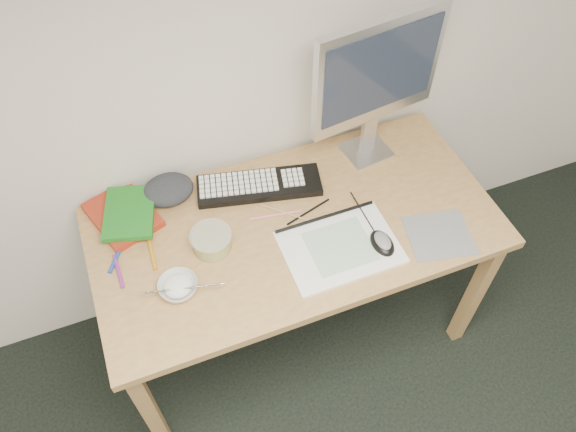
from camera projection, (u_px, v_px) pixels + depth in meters
name	position (u px, v px, depth m)	size (l,w,h in m)	color
desk	(295.00, 239.00, 2.00)	(1.40, 0.70, 0.75)	tan
mousepad	(439.00, 235.00, 1.91)	(0.21, 0.20, 0.00)	slate
sketchpad	(340.00, 247.00, 1.87)	(0.38, 0.27, 0.01)	white
keyboard	(259.00, 186.00, 2.03)	(0.45, 0.14, 0.03)	black
monitor	(377.00, 76.00, 1.88)	(0.49, 0.17, 0.57)	silver
mouse	(383.00, 241.00, 1.86)	(0.07, 0.11, 0.04)	black
rice_bowl	(178.00, 287.00, 1.76)	(0.13, 0.13, 0.04)	silver
chopsticks	(183.00, 288.00, 1.73)	(0.02, 0.02, 0.25)	#ACACAE
fruit_tub	(212.00, 241.00, 1.85)	(0.14, 0.14, 0.07)	#D3D54B
book_red	(123.00, 215.00, 1.95)	(0.19, 0.25, 0.03)	maroon
book_green	(129.00, 213.00, 1.93)	(0.17, 0.23, 0.02)	#1B6E1D
cloth_lump	(168.00, 190.00, 2.00)	(0.15, 0.13, 0.06)	#212328
pencil_pink	(275.00, 215.00, 1.96)	(0.01, 0.01, 0.19)	pink
pencil_tan	(286.00, 213.00, 1.96)	(0.01, 0.01, 0.20)	tan
pencil_black	(308.00, 212.00, 1.97)	(0.01, 0.01, 0.19)	black
marker_blue	(117.00, 255.00, 1.85)	(0.01, 0.01, 0.14)	#1D3B9F
marker_orange	(152.00, 253.00, 1.86)	(0.01, 0.01, 0.14)	#C58617
marker_purple	(119.00, 271.00, 1.81)	(0.01, 0.01, 0.13)	#8A2792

